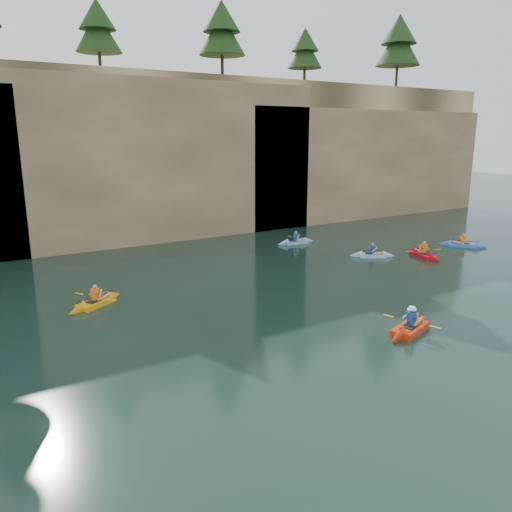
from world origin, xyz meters
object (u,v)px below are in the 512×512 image
kayaker_orange (96,302)px  kayaker_ltblue_near (372,255)px  main_kayaker (410,328)px  kayaker_red_far (423,254)px

kayaker_orange → kayaker_ltblue_near: 16.88m
kayaker_orange → kayaker_ltblue_near: kayaker_orange is taller
main_kayaker → kayaker_ltblue_near: (7.36, 9.57, -0.03)m
kayaker_ltblue_near → kayaker_orange: bearing=-145.6°
kayaker_orange → kayaker_red_far: bearing=-35.9°
kayaker_ltblue_near → kayaker_red_far: 3.18m
kayaker_ltblue_near → kayaker_red_far: kayaker_red_far is taller
main_kayaker → kayaker_ltblue_near: size_ratio=1.27×
kayaker_orange → kayaker_red_far: kayaker_red_far is taller
kayaker_orange → kayaker_red_far: (19.60, -1.48, 0.00)m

